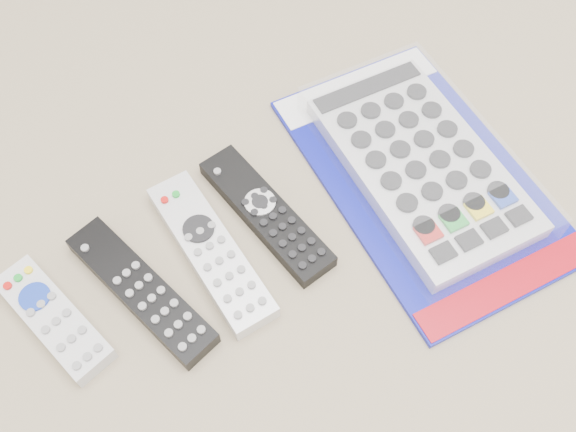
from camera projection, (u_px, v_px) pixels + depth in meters
remote_small_grey at (54, 318)px, 0.67m from camera, size 0.07×0.16×0.02m
remote_slim_black at (142, 290)px, 0.68m from camera, size 0.08×0.21×0.02m
remote_silver_dvd at (211, 251)px, 0.71m from camera, size 0.06×0.21×0.02m
remote_large_black at (266, 213)px, 0.73m from camera, size 0.06×0.20×0.02m
jumbo_remote_packaged at (422, 164)px, 0.76m from camera, size 0.28×0.40×0.05m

